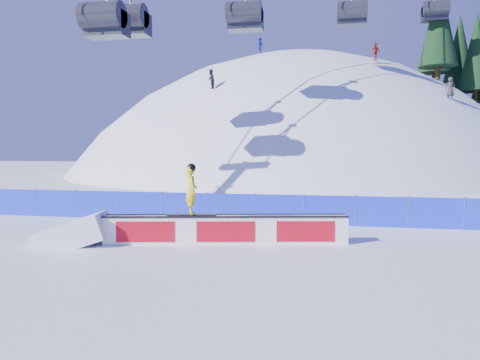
# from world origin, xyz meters

# --- Properties ---
(ground) EXTENTS (160.00, 160.00, 0.00)m
(ground) POSITION_xyz_m (0.00, 0.00, 0.00)
(ground) COLOR white
(ground) RESTS_ON ground
(snow_hill) EXTENTS (64.00, 64.00, 64.00)m
(snow_hill) POSITION_xyz_m (0.00, 42.00, -18.00)
(snow_hill) COLOR white
(snow_hill) RESTS_ON ground
(safety_fence) EXTENTS (22.05, 0.05, 1.30)m
(safety_fence) POSITION_xyz_m (0.00, 4.50, 0.60)
(safety_fence) COLOR #182CE2
(safety_fence) RESTS_ON ground
(rail_box) EXTENTS (7.77, 2.16, 0.94)m
(rail_box) POSITION_xyz_m (0.76, 0.26, 0.46)
(rail_box) COLOR white
(rail_box) RESTS_ON ground
(snow_ramp) EXTENTS (2.55, 1.88, 1.43)m
(snow_ramp) POSITION_xyz_m (-4.03, -0.75, 0.00)
(snow_ramp) COLOR white
(snow_ramp) RESTS_ON ground
(snowboarder) EXTENTS (1.62, 0.67, 1.66)m
(snowboarder) POSITION_xyz_m (-0.32, 0.04, 1.76)
(snowboarder) COLOR black
(snowboarder) RESTS_ON rail_box
(distant_skiers) EXTENTS (20.60, 12.08, 7.40)m
(distant_skiers) POSITION_xyz_m (1.72, 30.27, 11.02)
(distant_skiers) COLOR black
(distant_skiers) RESTS_ON ground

